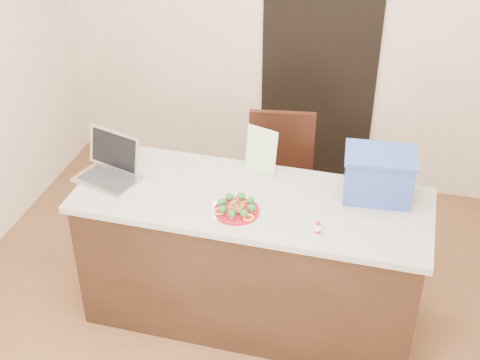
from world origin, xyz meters
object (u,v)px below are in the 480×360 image
(plate, at_px, (237,211))
(yogurt_bottle, at_px, (318,230))
(blue_box, at_px, (378,175))
(laptop, at_px, (111,165))
(chair, at_px, (277,176))
(napkin, at_px, (228,210))
(island, at_px, (251,259))

(plate, relative_size, yogurt_bottle, 3.34)
(blue_box, bearing_deg, laptop, -178.72)
(yogurt_bottle, relative_size, laptop, 0.18)
(blue_box, height_order, chair, blue_box)
(plate, xyz_separation_m, chair, (0.04, 0.93, -0.35))
(napkin, xyz_separation_m, blue_box, (0.79, 0.36, 0.14))
(napkin, height_order, yogurt_bottle, yogurt_bottle)
(laptop, distance_m, blue_box, 1.58)
(napkin, bearing_deg, plate, -4.55)
(yogurt_bottle, bearing_deg, plate, 169.95)
(plate, height_order, yogurt_bottle, yogurt_bottle)
(napkin, xyz_separation_m, laptop, (-0.78, 0.17, 0.07))
(yogurt_bottle, distance_m, chair, 1.16)
(plate, xyz_separation_m, napkin, (-0.05, 0.00, -0.01))
(chair, bearing_deg, plate, -101.43)
(blue_box, relative_size, chair, 0.41)
(laptop, bearing_deg, blue_box, 22.99)
(napkin, distance_m, chair, 0.99)
(napkin, bearing_deg, chair, 84.33)
(napkin, relative_size, yogurt_bottle, 2.18)
(plate, bearing_deg, napkin, 175.45)
(yogurt_bottle, distance_m, blue_box, 0.53)
(napkin, bearing_deg, island, 57.34)
(blue_box, bearing_deg, chair, 135.13)
(napkin, distance_m, laptop, 0.80)
(napkin, bearing_deg, blue_box, 24.44)
(plate, relative_size, blue_box, 0.61)
(napkin, height_order, chair, chair)
(plate, xyz_separation_m, blue_box, (0.74, 0.36, 0.14))
(napkin, xyz_separation_m, chair, (0.09, 0.93, -0.34))
(plate, distance_m, napkin, 0.05)
(island, relative_size, napkin, 12.30)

